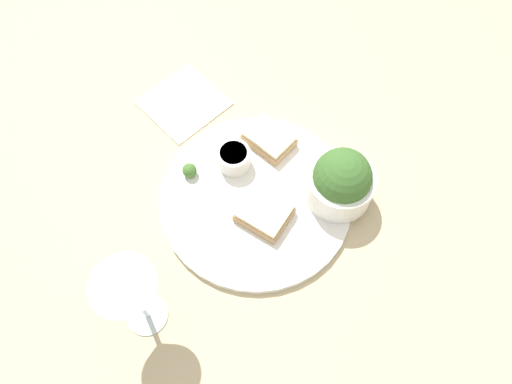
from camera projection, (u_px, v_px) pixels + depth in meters
ground_plane at (256, 201)px, 0.86m from camera, size 4.00×4.00×0.00m
dinner_plate at (256, 199)px, 0.86m from camera, size 0.33×0.33×0.01m
salad_bowl at (341, 181)px, 0.81m from camera, size 0.11×0.11×0.11m
sauce_ramekin at (234, 157)px, 0.86m from camera, size 0.06×0.06×0.04m
cheese_toast_near at (264, 213)px, 0.82m from camera, size 0.09×0.08×0.03m
cheese_toast_far at (269, 139)px, 0.89m from camera, size 0.09×0.06×0.03m
wine_glass at (131, 295)px, 0.67m from camera, size 0.09×0.09×0.17m
garnish at (189, 170)px, 0.86m from camera, size 0.03×0.03×0.03m
napkin at (184, 102)px, 0.95m from camera, size 0.14×0.14×0.01m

